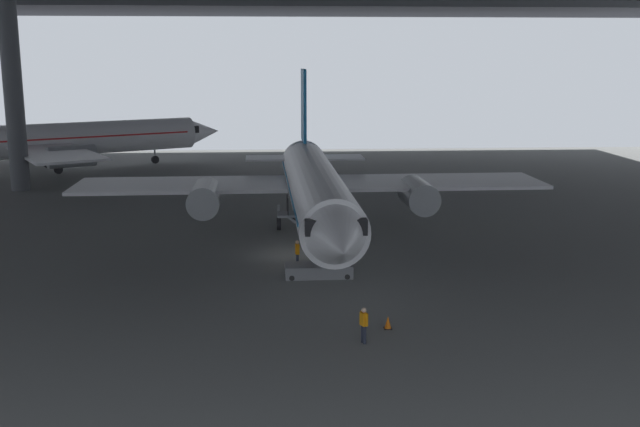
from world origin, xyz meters
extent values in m
plane|color=slate|center=(0.00, 0.00, 0.00)|extent=(110.00, 110.00, 0.00)
cylinder|color=#4C4F54|center=(-25.26, 25.06, 8.83)|extent=(1.70, 1.70, 17.66)
cube|color=#4C4F54|center=(0.00, 30.25, 17.26)|extent=(115.50, 0.50, 0.70)
cylinder|color=white|center=(0.87, 4.38, 3.40)|extent=(4.05, 26.95, 3.61)
cone|color=white|center=(1.11, -10.69, 3.40)|extent=(3.61, 4.39, 3.54)
cube|color=black|center=(1.08, -8.41, 3.85)|extent=(3.11, 2.58, 0.79)
cone|color=white|center=(0.62, 19.45, 3.76)|extent=(3.16, 5.82, 3.07)
cube|color=#1972B2|center=(0.66, 17.17, 8.16)|extent=(0.30, 3.94, 5.90)
cube|color=white|center=(3.20, 16.23, 3.94)|extent=(4.64, 3.03, 0.16)
cube|color=white|center=(-1.85, 16.14, 3.94)|extent=(4.64, 3.03, 0.16)
cube|color=white|center=(10.14, 8.89, 3.04)|extent=(15.19, 6.81, 0.24)
cylinder|color=#9EA3A8|center=(8.36, 6.90, 2.41)|extent=(2.31, 4.73, 2.24)
cube|color=white|center=(-8.55, 8.58, 3.04)|extent=(15.19, 6.81, 0.24)
cylinder|color=#9EA3A8|center=(-6.71, 6.65, 2.41)|extent=(2.31, 4.73, 2.24)
cube|color=#1972B2|center=(0.87, 4.38, 3.67)|extent=(4.09, 24.98, 0.16)
cylinder|color=#9EA3A8|center=(1.01, -4.64, 1.25)|extent=(0.20, 0.20, 1.15)
cylinder|color=black|center=(1.01, -4.64, 0.45)|extent=(0.31, 0.90, 0.90)
cylinder|color=#9EA3A8|center=(3.23, 7.04, 1.25)|extent=(0.20, 0.20, 1.15)
cylinder|color=black|center=(3.23, 7.04, 0.45)|extent=(0.31, 0.90, 0.90)
cylinder|color=#9EA3A8|center=(-1.58, 6.96, 1.25)|extent=(0.20, 0.20, 1.15)
cylinder|color=black|center=(-1.58, 6.96, 0.45)|extent=(0.31, 0.90, 0.90)
cube|color=slate|center=(0.52, -4.81, 0.35)|extent=(3.77, 1.56, 0.70)
cube|color=slate|center=(0.52, -4.81, 2.14)|extent=(3.50, 1.36, 2.98)
cube|color=slate|center=(-1.19, -4.84, 3.58)|extent=(1.12, 1.32, 0.12)
cylinder|color=black|center=(-1.18, -5.44, 4.08)|extent=(0.06, 0.06, 1.00)
cylinder|color=black|center=(-1.20, -4.24, 4.08)|extent=(0.06, 0.06, 1.00)
cylinder|color=black|center=(-1.01, -5.53, 0.15)|extent=(0.30, 0.12, 0.30)
cylinder|color=black|center=(-1.03, -4.13, 0.15)|extent=(0.30, 0.12, 0.30)
cylinder|color=black|center=(2.06, -5.48, 0.15)|extent=(0.30, 0.12, 0.30)
cylinder|color=black|center=(2.04, -4.08, 0.15)|extent=(0.30, 0.12, 0.30)
cylinder|color=#232838|center=(1.85, -15.04, 0.40)|extent=(0.14, 0.14, 0.80)
cylinder|color=#232838|center=(1.78, -14.87, 0.40)|extent=(0.14, 0.14, 0.80)
cube|color=orange|center=(1.81, -14.96, 1.08)|extent=(0.34, 0.42, 0.57)
cylinder|color=orange|center=(1.90, -15.17, 1.11)|extent=(0.09, 0.09, 0.54)
cylinder|color=orange|center=(1.72, -14.74, 1.11)|extent=(0.09, 0.09, 0.54)
sphere|color=beige|center=(1.81, -14.96, 1.49)|extent=(0.22, 0.22, 0.22)
cylinder|color=#232838|center=(-0.62, -2.82, 0.41)|extent=(0.14, 0.14, 0.82)
cylinder|color=#232838|center=(-0.60, -3.00, 0.41)|extent=(0.14, 0.14, 0.82)
cube|color=orange|center=(-0.61, -2.91, 1.11)|extent=(0.26, 0.38, 0.58)
cylinder|color=orange|center=(-0.63, -2.68, 1.14)|extent=(0.09, 0.09, 0.55)
cylinder|color=orange|center=(-0.58, -3.14, 1.14)|extent=(0.09, 0.09, 0.55)
sphere|color=beige|center=(-0.61, -2.91, 1.53)|extent=(0.22, 0.22, 0.22)
cylinder|color=white|center=(-23.38, 38.24, 3.38)|extent=(25.01, 15.63, 3.55)
cone|color=white|center=(-10.31, 45.24, 3.38)|extent=(5.40, 5.08, 3.48)
cube|color=black|center=(-12.28, 44.18, 3.82)|extent=(3.62, 3.83, 0.78)
cube|color=white|center=(-31.50, 44.32, 3.02)|extent=(12.70, 16.14, 0.24)
cylinder|color=#9EA3A8|center=(-28.96, 43.66, 2.40)|extent=(5.11, 4.12, 2.20)
cube|color=white|center=(-22.81, 28.11, 3.02)|extent=(12.70, 16.14, 0.24)
cylinder|color=#9EA3A8|center=(-21.95, 30.59, 2.40)|extent=(5.11, 4.12, 2.20)
cube|color=red|center=(-23.38, 38.24, 3.64)|extent=(23.33, 14.78, 0.16)
cylinder|color=#9EA3A8|center=(-15.55, 42.43, 1.25)|extent=(0.20, 0.20, 1.15)
cylinder|color=black|center=(-15.55, 42.43, 0.45)|extent=(0.93, 0.69, 0.90)
cylinder|color=#9EA3A8|center=(-26.78, 39.11, 1.25)|extent=(0.20, 0.20, 1.15)
cylinder|color=black|center=(-26.78, 39.11, 0.45)|extent=(0.93, 0.69, 0.90)
cylinder|color=#9EA3A8|center=(-24.53, 34.92, 1.25)|extent=(0.20, 0.20, 1.15)
cylinder|color=black|center=(-24.53, 34.92, 0.45)|extent=(0.93, 0.69, 0.90)
cube|color=black|center=(3.12, -13.29, 0.02)|extent=(0.36, 0.36, 0.04)
cone|color=orange|center=(3.12, -13.29, 0.32)|extent=(0.30, 0.30, 0.56)
camera|label=1|loc=(-2.00, -45.18, 11.98)|focal=42.20mm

